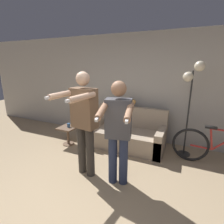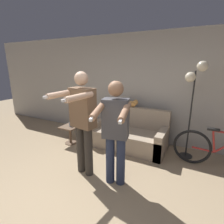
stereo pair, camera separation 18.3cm
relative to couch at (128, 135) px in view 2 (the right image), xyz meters
name	(u,v)px [view 2 (the right image)]	position (x,y,z in m)	size (l,w,h in m)	color
ground_plane	(67,207)	(-0.03, -2.10, -0.28)	(16.00, 16.00, 0.00)	tan
wall_back	(137,89)	(-0.03, 0.56, 1.02)	(10.00, 0.05, 2.60)	#B7B2A8
couch	(128,135)	(0.00, 0.00, 0.00)	(1.73, 0.82, 0.89)	tan
person_left	(82,118)	(-0.29, -1.35, 0.75)	(0.56, 0.73, 1.78)	#38332D
person_right	(115,128)	(0.32, -1.35, 0.67)	(0.56, 0.73, 1.66)	#2D3856
cat	(131,103)	(-0.08, 0.29, 0.70)	(0.49, 0.12, 0.19)	tan
floor_lamp	(195,84)	(1.27, 0.11, 1.24)	(0.37, 0.27, 1.94)	black
side_table	(70,131)	(-1.32, -0.51, 0.03)	(0.40, 0.40, 0.44)	brown
cup	(71,124)	(-1.29, -0.50, 0.21)	(0.07, 0.07, 0.09)	#3D6693
bicycle	(222,152)	(1.86, -0.12, 0.08)	(1.68, 0.07, 0.78)	black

